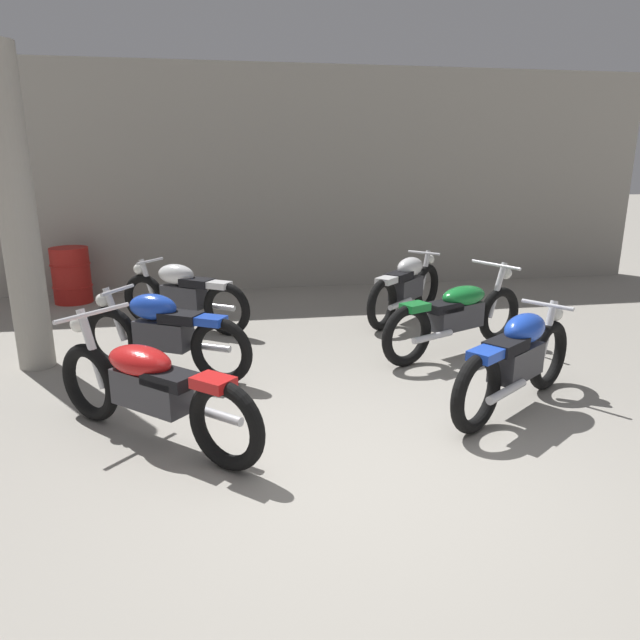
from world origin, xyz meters
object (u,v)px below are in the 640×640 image
(motorcycle_left_row_0, at_px, (150,387))
(oil_drum, at_px, (71,275))
(motorcycle_right_row_2, at_px, (406,286))
(motorcycle_left_row_2, at_px, (183,294))
(motorcycle_left_row_1, at_px, (162,332))
(support_pillar, at_px, (17,215))
(motorcycle_right_row_1, at_px, (457,314))
(motorcycle_right_row_0, at_px, (517,359))

(motorcycle_left_row_0, distance_m, oil_drum, 5.22)
(motorcycle_left_row_0, height_order, motorcycle_right_row_2, motorcycle_left_row_0)
(motorcycle_left_row_2, relative_size, motorcycle_right_row_2, 1.13)
(motorcycle_left_row_2, distance_m, motorcycle_right_row_2, 2.98)
(motorcycle_left_row_1, xyz_separation_m, motorcycle_right_row_2, (3.10, 1.67, 0.00))
(motorcycle_left_row_0, bearing_deg, support_pillar, 125.06)
(support_pillar, height_order, motorcycle_left_row_0, support_pillar)
(oil_drum, bearing_deg, motorcycle_right_row_2, -20.89)
(oil_drum, bearing_deg, motorcycle_right_row_1, -34.35)
(motorcycle_right_row_0, bearing_deg, motorcycle_left_row_2, 134.41)
(motorcycle_left_row_1, bearing_deg, motorcycle_right_row_1, 2.93)
(motorcycle_left_row_1, bearing_deg, support_pillar, 159.07)
(support_pillar, bearing_deg, motorcycle_left_row_2, 38.28)
(motorcycle_left_row_1, relative_size, motorcycle_right_row_1, 0.88)
(motorcycle_left_row_1, xyz_separation_m, motorcycle_right_row_1, (3.20, 0.16, -0.01))
(motorcycle_left_row_0, height_order, motorcycle_right_row_1, same)
(support_pillar, height_order, motorcycle_right_row_2, support_pillar)
(support_pillar, distance_m, motorcycle_left_row_2, 2.20)
(motorcycle_right_row_2, xyz_separation_m, oil_drum, (-4.75, 1.81, -0.03))
(motorcycle_left_row_2, xyz_separation_m, motorcycle_right_row_2, (2.98, -0.02, 0.00))
(oil_drum, bearing_deg, motorcycle_left_row_1, -64.66)
(motorcycle_left_row_2, distance_m, oil_drum, 2.51)
(motorcycle_left_row_2, xyz_separation_m, motorcycle_right_row_0, (2.99, -3.05, 0.00))
(motorcycle_left_row_2, distance_m, motorcycle_right_row_0, 4.27)
(motorcycle_right_row_0, bearing_deg, support_pillar, 157.15)
(motorcycle_right_row_1, bearing_deg, support_pillar, 175.52)
(support_pillar, xyz_separation_m, motorcycle_left_row_2, (1.48, 1.17, -1.14))
(motorcycle_left_row_1, height_order, oil_drum, motorcycle_left_row_1)
(motorcycle_left_row_1, relative_size, motorcycle_left_row_2, 1.05)
(motorcycle_left_row_2, relative_size, oil_drum, 1.98)
(motorcycle_right_row_2, bearing_deg, oil_drum, 159.11)
(motorcycle_left_row_0, distance_m, motorcycle_right_row_0, 3.08)
(support_pillar, relative_size, motorcycle_left_row_0, 1.91)
(support_pillar, relative_size, oil_drum, 3.76)
(motorcycle_right_row_1, bearing_deg, motorcycle_right_row_2, 93.89)
(motorcycle_left_row_0, height_order, motorcycle_left_row_1, motorcycle_left_row_0)
(motorcycle_left_row_2, distance_m, motorcycle_right_row_1, 3.44)
(motorcycle_right_row_0, bearing_deg, motorcycle_left_row_1, 156.32)
(motorcycle_left_row_0, relative_size, motorcycle_left_row_1, 0.95)
(support_pillar, distance_m, motorcycle_right_row_0, 4.98)
(motorcycle_right_row_1, bearing_deg, oil_drum, 145.65)
(motorcycle_right_row_1, distance_m, oil_drum, 5.87)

